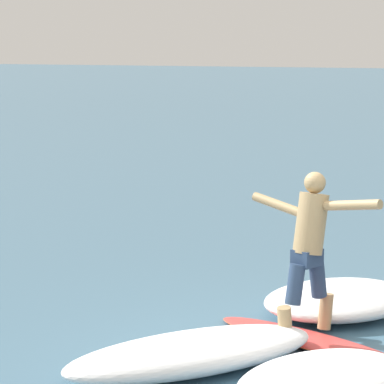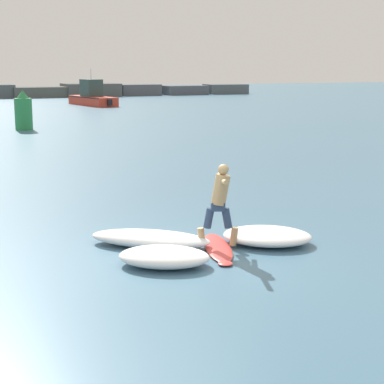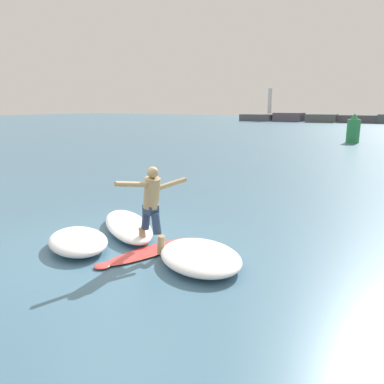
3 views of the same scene
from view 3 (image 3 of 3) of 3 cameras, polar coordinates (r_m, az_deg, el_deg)
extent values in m
plane|color=#436C85|center=(7.38, -12.20, -8.59)|extent=(200.00, 200.00, 0.00)
cube|color=#53525B|center=(71.52, 10.09, 11.11)|extent=(6.02, 4.65, 1.19)
cube|color=#584F5B|center=(69.74, 14.55, 10.99)|extent=(4.86, 3.86, 1.51)
cube|color=#545855|center=(68.40, 19.19, 10.58)|extent=(4.95, 4.98, 1.33)
cube|color=#504C52|center=(67.51, 23.97, 10.12)|extent=(6.18, 3.25, 1.22)
cylinder|color=silver|center=(70.81, 11.78, 13.43)|extent=(0.70, 0.70, 4.38)
ellipsoid|color=#E04440|center=(7.13, -6.16, -8.87)|extent=(1.07, 2.07, 0.07)
ellipsoid|color=#E04440|center=(6.63, -13.51, -10.90)|extent=(0.34, 0.35, 0.06)
ellipsoid|color=#DB5B2D|center=(7.13, -6.16, -8.87)|extent=(1.09, 2.08, 0.03)
cone|color=black|center=(7.64, -1.06, -8.05)|extent=(0.06, 0.06, 0.14)
cone|color=black|center=(7.65, -2.52, -8.03)|extent=(0.06, 0.06, 0.14)
cone|color=black|center=(7.46, -1.22, -8.58)|extent=(0.06, 0.06, 0.14)
cylinder|color=tan|center=(6.81, -4.74, -8.02)|extent=(0.20, 0.18, 0.36)
cylinder|color=navy|center=(6.80, -5.47, -4.83)|extent=(0.25, 0.21, 0.40)
cylinder|color=tan|center=(7.30, -7.56, -6.63)|extent=(0.20, 0.18, 0.36)
cylinder|color=navy|center=(7.07, -7.04, -4.17)|extent=(0.25, 0.21, 0.40)
cube|color=navy|center=(6.87, -6.32, -2.68)|extent=(0.31, 0.28, 0.16)
cylinder|color=tan|center=(6.75, -6.16, -0.15)|extent=(0.45, 0.39, 0.61)
sphere|color=tan|center=(6.64, -6.01, 2.99)|extent=(0.20, 0.20, 0.20)
cylinder|color=tan|center=(6.95, -3.01, 1.30)|extent=(0.32, 0.60, 0.20)
cylinder|color=tan|center=(6.45, -9.29, 1.19)|extent=(0.30, 0.60, 0.19)
cylinder|color=#288447|center=(30.63, 23.35, 8.51)|extent=(0.94, 0.94, 1.70)
cone|color=#288447|center=(30.58, 23.54, 10.50)|extent=(0.66, 0.66, 0.44)
ellipsoid|color=white|center=(7.51, -16.99, -7.17)|extent=(1.92, 1.73, 0.33)
ellipsoid|color=white|center=(6.52, 1.27, -9.81)|extent=(2.17, 2.05, 0.30)
ellipsoid|color=white|center=(8.24, -9.75, -5.05)|extent=(2.43, 2.14, 0.31)
camera|label=1|loc=(12.29, -47.55, 9.49)|focal=85.00mm
camera|label=2|loc=(10.53, -91.38, 3.95)|focal=60.00mm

